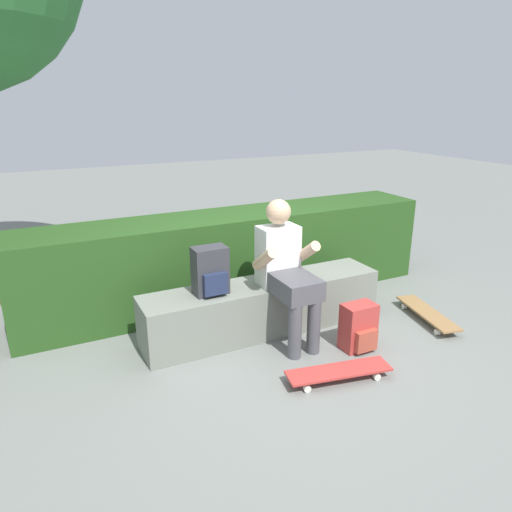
{
  "coord_description": "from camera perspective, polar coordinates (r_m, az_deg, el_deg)",
  "views": [
    {
      "loc": [
        -1.78,
        -3.04,
        2.02
      ],
      "look_at": [
        -0.09,
        0.35,
        0.74
      ],
      "focal_mm": 33.03,
      "sensor_mm": 36.0,
      "label": 1
    }
  ],
  "objects": [
    {
      "name": "bench_main",
      "position": [
        4.25,
        0.94,
        -6.17
      ],
      "size": [
        2.2,
        0.45,
        0.46
      ],
      "color": "slate",
      "rests_on": "ground"
    },
    {
      "name": "skateboard_near_person",
      "position": [
        3.67,
        9.98,
        -13.6
      ],
      "size": [
        0.82,
        0.35,
        0.09
      ],
      "color": "#BC3833",
      "rests_on": "ground"
    },
    {
      "name": "person_skater",
      "position": [
        3.95,
        3.67,
        -1.42
      ],
      "size": [
        0.49,
        0.62,
        1.21
      ],
      "color": "white",
      "rests_on": "ground"
    },
    {
      "name": "backpack_on_ground",
      "position": [
        4.06,
        12.34,
        -8.47
      ],
      "size": [
        0.28,
        0.23,
        0.4
      ],
      "color": "#B23833",
      "rests_on": "ground"
    },
    {
      "name": "ground_plane",
      "position": [
        4.06,
        3.43,
        -11.16
      ],
      "size": [
        24.0,
        24.0,
        0.0
      ],
      "primitive_type": "plane",
      "color": "slate"
    },
    {
      "name": "backpack_on_bench",
      "position": [
        3.89,
        -5.53,
        -1.88
      ],
      "size": [
        0.28,
        0.23,
        0.4
      ],
      "color": "#333338",
      "rests_on": "bench_main"
    },
    {
      "name": "hedge_row",
      "position": [
        4.87,
        -2.79,
        -0.06
      ],
      "size": [
        4.26,
        0.67,
        0.91
      ],
      "color": "#25481A",
      "rests_on": "ground"
    },
    {
      "name": "skateboard_beside_bench",
      "position": [
        4.78,
        20.03,
        -6.53
      ],
      "size": [
        0.37,
        0.82,
        0.09
      ],
      "color": "olive",
      "rests_on": "ground"
    }
  ]
}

